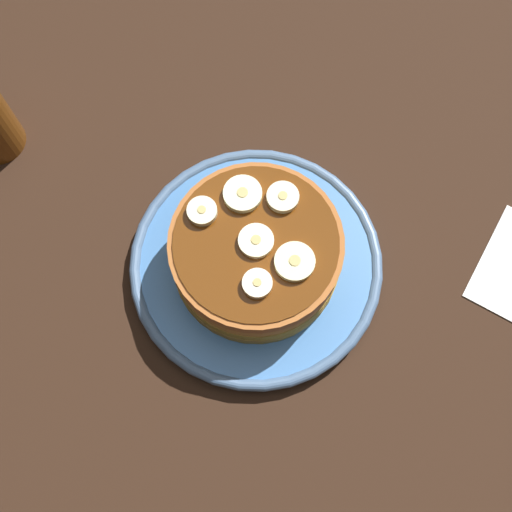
{
  "coord_description": "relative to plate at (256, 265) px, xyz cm",
  "views": [
    {
      "loc": [
        -9.97,
        17.25,
        62.92
      ],
      "look_at": [
        0.0,
        0.0,
        3.73
      ],
      "focal_mm": 47.02,
      "sensor_mm": 36.0,
      "label": 1
    }
  ],
  "objects": [
    {
      "name": "banana_slice_1",
      "position": [
        -0.08,
        -4.78,
        6.82
      ],
      "size": [
        2.94,
        2.94,
        0.9
      ],
      "color": "#EDE8BA",
      "rests_on": "pancake_stack"
    },
    {
      "name": "banana_slice_4",
      "position": [
        -2.05,
        3.33,
        6.83
      ],
      "size": [
        2.62,
        2.62,
        0.94
      ],
      "color": "#F4E7C1",
      "rests_on": "pancake_stack"
    },
    {
      "name": "banana_slice_3",
      "position": [
        3.26,
        -3.25,
        6.82
      ],
      "size": [
        3.52,
        3.52,
        0.9
      ],
      "color": "#EFF3BE",
      "rests_on": "pancake_stack"
    },
    {
      "name": "banana_slice_0",
      "position": [
        0.37,
        0.34,
        6.77
      ],
      "size": [
        3.16,
        3.16,
        0.8
      ],
      "color": "#FAF3C3",
      "rests_on": "pancake_stack"
    },
    {
      "name": "plate",
      "position": [
        0.0,
        0.0,
        0.0
      ],
      "size": [
        24.52,
        24.52,
        1.95
      ],
      "color": "#3F72B2",
      "rests_on": "ground_plane"
    },
    {
      "name": "banana_slice_5",
      "position": [
        5.53,
        -0.18,
        6.84
      ],
      "size": [
        2.71,
        2.71,
        0.95
      ],
      "color": "#EEE9BC",
      "rests_on": "pancake_stack"
    },
    {
      "name": "banana_slice_2",
      "position": [
        -3.86,
        0.0,
        6.8
      ],
      "size": [
        3.58,
        3.58,
        0.86
      ],
      "color": "#ECEEB2",
      "rests_on": "pancake_stack"
    },
    {
      "name": "pancake_stack",
      "position": [
        0.03,
        -0.01,
        3.55
      ],
      "size": [
        16.25,
        16.41,
        5.99
      ],
      "color": "olive",
      "rests_on": "plate"
    },
    {
      "name": "ground_plane",
      "position": [
        0.0,
        0.0,
        -2.55
      ],
      "size": [
        140.0,
        140.0,
        3.0
      ],
      "primitive_type": "cube",
      "color": "black"
    }
  ]
}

